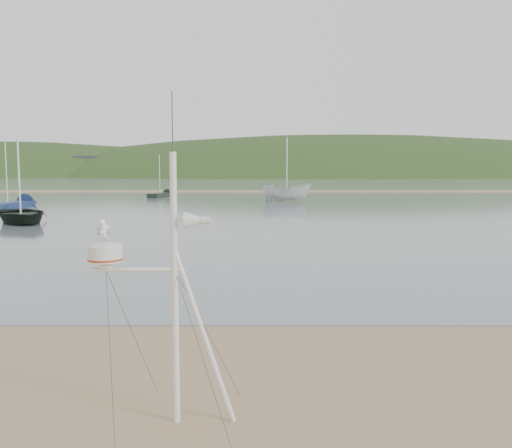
{
  "coord_description": "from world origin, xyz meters",
  "views": [
    {
      "loc": [
        1.91,
        -7.1,
        3.31
      ],
      "look_at": [
        1.88,
        1.0,
        2.48
      ],
      "focal_mm": 38.0,
      "sensor_mm": 36.0,
      "label": 1
    }
  ],
  "objects_px": {
    "sailboat_dark_mid": "(165,195)",
    "sailboat_blue_near": "(21,204)",
    "mast_rig": "(171,346)",
    "boat_white": "(287,178)",
    "boat_dark": "(19,178)"
  },
  "relations": [
    {
      "from": "mast_rig",
      "to": "boat_dark",
      "type": "height_order",
      "value": "boat_dark"
    },
    {
      "from": "boat_dark",
      "to": "boat_white",
      "type": "bearing_deg",
      "value": 16.45
    },
    {
      "from": "boat_dark",
      "to": "sailboat_dark_mid",
      "type": "relative_size",
      "value": 1.02
    },
    {
      "from": "mast_rig",
      "to": "boat_white",
      "type": "distance_m",
      "value": 46.36
    },
    {
      "from": "boat_white",
      "to": "sailboat_blue_near",
      "type": "xyz_separation_m",
      "value": [
        -23.18,
        -6.66,
        -2.11
      ]
    },
    {
      "from": "mast_rig",
      "to": "sailboat_dark_mid",
      "type": "relative_size",
      "value": 0.81
    },
    {
      "from": "mast_rig",
      "to": "boat_dark",
      "type": "bearing_deg",
      "value": 117.22
    },
    {
      "from": "sailboat_blue_near",
      "to": "boat_white",
      "type": "bearing_deg",
      "value": 16.03
    },
    {
      "from": "boat_white",
      "to": "sailboat_dark_mid",
      "type": "xyz_separation_m",
      "value": [
        -13.64,
        9.71,
        -2.11
      ]
    },
    {
      "from": "mast_rig",
      "to": "boat_white",
      "type": "xyz_separation_m",
      "value": [
        3.93,
        46.17,
        1.38
      ]
    },
    {
      "from": "boat_dark",
      "to": "sailboat_dark_mid",
      "type": "distance_m",
      "value": 30.59
    },
    {
      "from": "sailboat_dark_mid",
      "to": "sailboat_blue_near",
      "type": "height_order",
      "value": "sailboat_blue_near"
    },
    {
      "from": "mast_rig",
      "to": "sailboat_dark_mid",
      "type": "xyz_separation_m",
      "value": [
        -9.71,
        55.88,
        -0.73
      ]
    },
    {
      "from": "mast_rig",
      "to": "sailboat_blue_near",
      "type": "bearing_deg",
      "value": 115.98
    },
    {
      "from": "sailboat_blue_near",
      "to": "mast_rig",
      "type": "bearing_deg",
      "value": -64.02
    }
  ]
}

